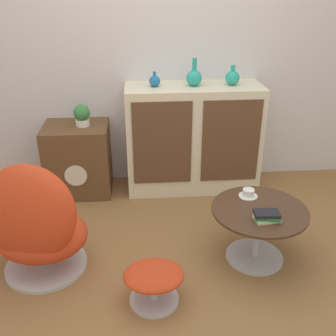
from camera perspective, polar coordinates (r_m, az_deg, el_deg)
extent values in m
plane|color=olive|center=(2.77, 0.68, -14.61)|extent=(12.00, 12.00, 0.00)
cube|color=silver|center=(3.58, -1.47, 17.91)|extent=(6.40, 0.06, 2.60)
cube|color=beige|center=(3.58, 3.61, 4.31)|extent=(1.19, 0.44, 0.97)
cube|color=brown|center=(3.33, -0.91, 3.51)|extent=(0.50, 0.01, 0.73)
cube|color=brown|center=(3.41, 9.11, 3.78)|extent=(0.50, 0.01, 0.73)
cube|color=brown|center=(3.65, -12.85, 1.27)|extent=(0.56, 0.46, 0.64)
cylinder|color=beige|center=(3.46, -13.23, -1.10)|extent=(0.19, 0.01, 0.19)
cylinder|color=#B7B7BC|center=(2.92, -17.19, -13.25)|extent=(0.55, 0.55, 0.02)
cylinder|color=#B7B7BC|center=(2.88, -17.34, -12.33)|extent=(0.06, 0.06, 0.09)
ellipsoid|color=red|center=(2.77, -17.87, -9.19)|extent=(0.71, 0.64, 0.29)
ellipsoid|color=red|center=(2.56, -19.62, -6.14)|extent=(0.68, 0.50, 0.65)
cylinder|color=#B7B7BC|center=(2.56, -2.01, -18.46)|extent=(0.31, 0.31, 0.02)
cylinder|color=#B7B7BC|center=(2.51, -2.04, -17.22)|extent=(0.04, 0.04, 0.13)
ellipsoid|color=red|center=(2.43, -2.08, -15.31)|extent=(0.37, 0.31, 0.09)
cylinder|color=#B7B7BC|center=(2.93, 12.39, -12.40)|extent=(0.40, 0.40, 0.02)
cylinder|color=#B7B7BC|center=(2.82, 12.77, -9.31)|extent=(0.04, 0.04, 0.37)
cylinder|color=#472D1E|center=(2.72, 13.16, -5.99)|extent=(0.65, 0.65, 0.02)
ellipsoid|color=#196699|center=(3.39, -1.95, 12.49)|extent=(0.09, 0.09, 0.09)
cylinder|color=#196699|center=(3.38, -1.96, 13.50)|extent=(0.03, 0.03, 0.04)
ellipsoid|color=teal|center=(3.42, 3.81, 12.90)|extent=(0.13, 0.13, 0.13)
cylinder|color=teal|center=(3.39, 3.87, 14.76)|extent=(0.04, 0.04, 0.10)
ellipsoid|color=teal|center=(3.48, 9.32, 12.78)|extent=(0.12, 0.12, 0.12)
cylinder|color=teal|center=(3.47, 9.42, 14.10)|extent=(0.04, 0.04, 0.05)
cylinder|color=silver|center=(3.51, -12.28, 6.48)|extent=(0.12, 0.12, 0.06)
sphere|color=#387A3D|center=(3.48, -12.41, 7.86)|extent=(0.14, 0.14, 0.14)
cylinder|color=white|center=(2.84, 11.54, -3.98)|extent=(0.13, 0.13, 0.01)
cylinder|color=white|center=(2.83, 11.59, -3.56)|extent=(0.08, 0.08, 0.05)
cube|color=beige|center=(2.60, 14.17, -7.16)|extent=(0.17, 0.11, 0.02)
cube|color=#237038|center=(2.59, 14.17, -6.79)|extent=(0.17, 0.12, 0.02)
cube|color=black|center=(2.58, 14.15, -6.41)|extent=(0.16, 0.11, 0.02)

